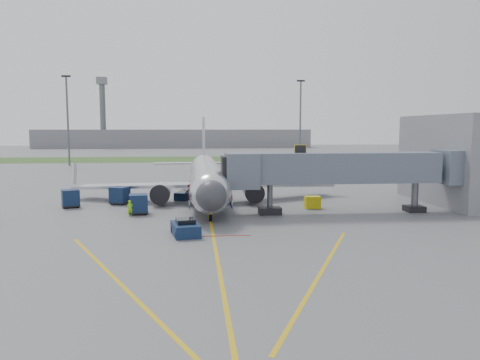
{
  "coord_description": "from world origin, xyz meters",
  "views": [
    {
      "loc": [
        -1.43,
        -40.37,
        8.5
      ],
      "look_at": [
        3.25,
        7.33,
        3.2
      ],
      "focal_mm": 35.0,
      "sensor_mm": 36.0,
      "label": 1
    }
  ],
  "objects": [
    {
      "name": "apron_markings",
      "position": [
        0.0,
        -7.4,
        0.0
      ],
      "size": [
        21.52,
        50.0,
        0.01
      ],
      "color": "gold",
      "rests_on": "ground"
    },
    {
      "name": "airliner",
      "position": [
        0.0,
        15.25,
        2.65
      ],
      "size": [
        32.1,
        35.67,
        10.25
      ],
      "color": "silver",
      "rests_on": "ground"
    },
    {
      "name": "jet_bridge",
      "position": [
        12.86,
        5.0,
        4.47
      ],
      "size": [
        25.3,
        4.0,
        6.9
      ],
      "color": "slate",
      "rests_on": "ground"
    },
    {
      "name": "belt_loader",
      "position": [
        -2.48,
        16.04,
        0.53
      ],
      "size": [
        2.88,
        4.5,
        2.15
      ],
      "color": "#0C1835",
      "rests_on": "ground"
    },
    {
      "name": "terminal",
      "position": [
        30.0,
        10.0,
        5.0
      ],
      "size": [
        10.0,
        16.0,
        10.0
      ],
      "primitive_type": "cube",
      "color": "slate",
      "rests_on": "ground"
    },
    {
      "name": "ramp_worker",
      "position": [
        -7.7,
        5.33,
        0.78
      ],
      "size": [
        0.65,
        0.52,
        1.56
      ],
      "primitive_type": "imported",
      "rotation": [
        0.0,
        0.0,
        0.29
      ],
      "color": "#8CE21A",
      "rests_on": "ground"
    },
    {
      "name": "light_mast_right",
      "position": [
        25.0,
        75.0,
        10.78
      ],
      "size": [
        2.0,
        0.44,
        20.4
      ],
      "color": "#595B60",
      "rests_on": "ground"
    },
    {
      "name": "grass_strip",
      "position": [
        0.0,
        90.0,
        0.01
      ],
      "size": [
        300.0,
        25.0,
        0.01
      ],
      "primitive_type": "cube",
      "color": "#2D4C1E",
      "rests_on": "ground"
    },
    {
      "name": "pushback_tug",
      "position": [
        -2.19,
        -3.5,
        0.56
      ],
      "size": [
        2.54,
        3.54,
        1.35
      ],
      "color": "#0C1835",
      "rests_on": "ground"
    },
    {
      "name": "ground",
      "position": [
        0.0,
        0.0,
        0.0
      ],
      "size": [
        400.0,
        400.0,
        0.0
      ],
      "primitive_type": "plane",
      "color": "#565659",
      "rests_on": "ground"
    },
    {
      "name": "ground_power_cart",
      "position": [
        11.1,
        8.0,
        0.63
      ],
      "size": [
        1.61,
        1.08,
        1.29
      ],
      "color": "#D4C10C",
      "rests_on": "ground"
    },
    {
      "name": "baggage_cart_c",
      "position": [
        -9.84,
        12.83,
        1.0
      ],
      "size": [
        2.36,
        2.36,
        1.96
      ],
      "color": "#0C1835",
      "rests_on": "ground"
    },
    {
      "name": "baggage_cart_a",
      "position": [
        -14.79,
        11.13,
        0.98
      ],
      "size": [
        2.3,
        2.3,
        1.93
      ],
      "color": "#0C1835",
      "rests_on": "ground"
    },
    {
      "name": "control_tower",
      "position": [
        -40.0,
        165.0,
        17.33
      ],
      "size": [
        4.0,
        4.0,
        30.0
      ],
      "color": "#595B60",
      "rests_on": "ground"
    },
    {
      "name": "baggage_cart_b",
      "position": [
        -7.0,
        6.35,
        1.01
      ],
      "size": [
        2.03,
        2.03,
        1.98
      ],
      "color": "#0C1835",
      "rests_on": "ground"
    },
    {
      "name": "distant_terminal",
      "position": [
        -10.0,
        170.0,
        4.0
      ],
      "size": [
        120.0,
        14.0,
        8.0
      ],
      "primitive_type": "cube",
      "color": "slate",
      "rests_on": "ground"
    },
    {
      "name": "light_mast_left",
      "position": [
        -30.0,
        70.0,
        10.78
      ],
      "size": [
        2.0,
        0.44,
        20.4
      ],
      "color": "#595B60",
      "rests_on": "ground"
    }
  ]
}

